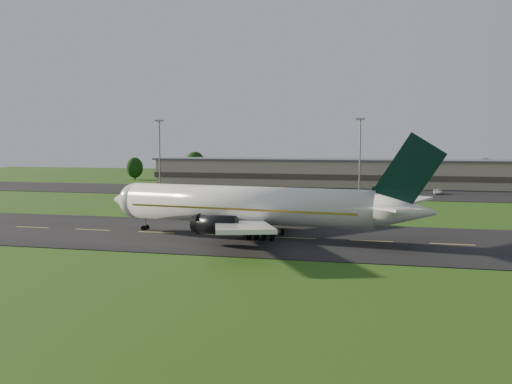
% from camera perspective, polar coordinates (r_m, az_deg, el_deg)
% --- Properties ---
extents(ground, '(360.00, 360.00, 0.00)m').
position_cam_1_polar(ground, '(84.38, 3.97, -4.67)').
color(ground, '#1D4511').
rests_on(ground, ground).
extents(taxiway, '(220.00, 30.00, 0.10)m').
position_cam_1_polar(taxiway, '(84.37, 3.97, -4.64)').
color(taxiway, black).
rests_on(taxiway, ground).
extents(apron, '(260.00, 30.00, 0.10)m').
position_cam_1_polar(apron, '(155.28, 8.29, -0.10)').
color(apron, black).
rests_on(apron, ground).
extents(airliner, '(51.22, 41.92, 15.57)m').
position_cam_1_polar(airliner, '(84.88, -0.35, -1.42)').
color(airliner, white).
rests_on(airliner, ground).
extents(terminal, '(145.00, 16.00, 8.40)m').
position_cam_1_polar(terminal, '(178.65, 11.04, 1.83)').
color(terminal, tan).
rests_on(terminal, ground).
extents(light_mast_west, '(2.40, 1.20, 20.35)m').
position_cam_1_polar(light_mast_west, '(175.86, -9.62, 4.65)').
color(light_mast_west, gray).
rests_on(light_mast_west, ground).
extents(light_mast_centre, '(2.40, 1.20, 20.35)m').
position_cam_1_polar(light_mast_centre, '(162.23, 10.36, 4.59)').
color(light_mast_centre, gray).
rests_on(light_mast_centre, ground).
extents(tree_line, '(194.37, 8.63, 10.20)m').
position_cam_1_polar(tree_line, '(188.83, 18.29, 2.10)').
color(tree_line, black).
rests_on(tree_line, ground).
extents(service_vehicle_a, '(1.67, 4.13, 1.41)m').
position_cam_1_polar(service_vehicle_a, '(153.55, -0.36, 0.18)').
color(service_vehicle_a, '#C8780B').
rests_on(service_vehicle_a, apron).
extents(service_vehicle_b, '(4.51, 2.67, 1.41)m').
position_cam_1_polar(service_vehicle_b, '(156.70, 3.01, 0.27)').
color(service_vehicle_b, maroon).
rests_on(service_vehicle_b, apron).
extents(service_vehicle_c, '(2.55, 4.98, 1.35)m').
position_cam_1_polar(service_vehicle_c, '(157.52, 17.71, 0.04)').
color(service_vehicle_c, silver).
rests_on(service_vehicle_c, apron).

